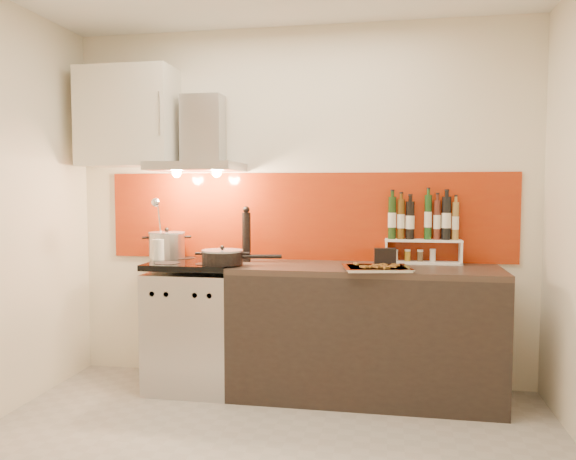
% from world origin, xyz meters
% --- Properties ---
extents(back_wall, '(3.40, 0.02, 2.60)m').
position_xyz_m(back_wall, '(0.00, 1.40, 1.30)').
color(back_wall, silver).
rests_on(back_wall, ground).
extents(backsplash, '(3.00, 0.02, 0.64)m').
position_xyz_m(backsplash, '(0.05, 1.39, 1.22)').
color(backsplash, '#942108').
rests_on(backsplash, back_wall).
extents(range_stove, '(0.60, 0.60, 0.91)m').
position_xyz_m(range_stove, '(-0.70, 1.10, 0.44)').
color(range_stove, '#B7B7BA').
rests_on(range_stove, ground).
extents(counter, '(1.80, 0.60, 0.90)m').
position_xyz_m(counter, '(0.50, 1.10, 0.45)').
color(counter, black).
rests_on(counter, ground).
extents(range_hood, '(0.62, 0.50, 0.61)m').
position_xyz_m(range_hood, '(-0.70, 1.24, 1.74)').
color(range_hood, '#B7B7BA').
rests_on(range_hood, back_wall).
extents(upper_cabinet, '(0.70, 0.35, 0.72)m').
position_xyz_m(upper_cabinet, '(-1.25, 1.22, 1.95)').
color(upper_cabinet, beige).
rests_on(upper_cabinet, back_wall).
extents(stock_pot, '(0.27, 0.27, 0.23)m').
position_xyz_m(stock_pot, '(-0.96, 1.23, 1.01)').
color(stock_pot, '#B7B7BA').
rests_on(stock_pot, range_stove).
extents(saute_pan, '(0.54, 0.28, 0.13)m').
position_xyz_m(saute_pan, '(-0.45, 0.96, 0.96)').
color(saute_pan, black).
rests_on(saute_pan, range_stove).
extents(utensil_jar, '(0.10, 0.14, 0.46)m').
position_xyz_m(utensil_jar, '(-0.98, 1.11, 1.04)').
color(utensil_jar, silver).
rests_on(utensil_jar, range_stove).
extents(pepper_mill, '(0.06, 0.06, 0.40)m').
position_xyz_m(pepper_mill, '(-0.35, 1.20, 1.09)').
color(pepper_mill, black).
rests_on(pepper_mill, counter).
extents(step_shelf, '(0.53, 0.14, 0.48)m').
position_xyz_m(step_shelf, '(0.89, 1.32, 1.13)').
color(step_shelf, white).
rests_on(step_shelf, counter).
extents(caddy_box, '(0.15, 0.08, 0.12)m').
position_xyz_m(caddy_box, '(0.63, 1.14, 0.96)').
color(caddy_box, black).
rests_on(caddy_box, counter).
extents(baking_tray, '(0.47, 0.40, 0.03)m').
position_xyz_m(baking_tray, '(0.58, 0.92, 0.92)').
color(baking_tray, silver).
rests_on(baking_tray, counter).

